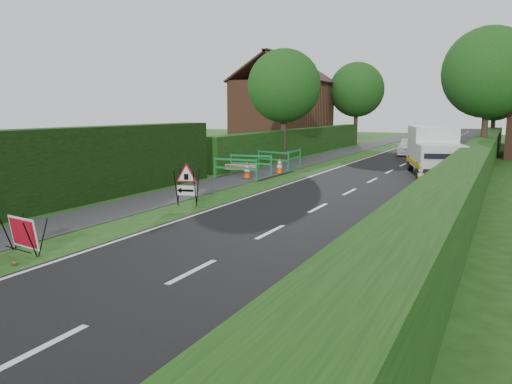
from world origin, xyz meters
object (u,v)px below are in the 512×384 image
(red_rect_sign, at_px, (23,233))
(hatchback_car, at_px, (408,147))
(works_van, at_px, (434,149))
(triangle_sign, at_px, (185,181))

(red_rect_sign, distance_m, hatchback_car, 28.27)
(works_van, height_order, hatchback_car, works_van)
(red_rect_sign, relative_size, works_van, 0.19)
(triangle_sign, relative_size, works_van, 0.22)
(triangle_sign, xyz_separation_m, hatchback_car, (3.02, 22.09, -0.21))
(triangle_sign, height_order, hatchback_car, hatchback_car)
(triangle_sign, relative_size, hatchback_car, 0.33)
(triangle_sign, bearing_deg, works_van, 48.23)
(red_rect_sign, bearing_deg, hatchback_car, 91.53)
(red_rect_sign, relative_size, hatchback_car, 0.28)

